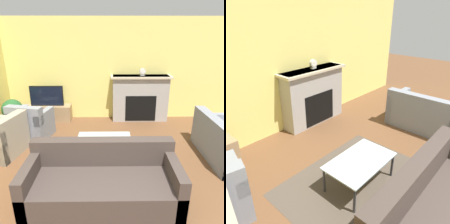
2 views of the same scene
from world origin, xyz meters
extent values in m
cube|color=#EADB72|center=(0.00, 4.29, 1.35)|extent=(8.63, 0.06, 2.70)
cube|color=#4C4238|center=(-0.15, 2.00, 0.00)|extent=(2.21, 1.82, 0.00)
cube|color=#9E9993|center=(0.79, 4.07, 0.62)|extent=(1.48, 0.38, 1.24)
cube|color=black|center=(0.79, 3.88, 0.39)|extent=(0.82, 0.01, 0.69)
cube|color=beige|center=(0.79, 4.04, 1.21)|extent=(1.60, 0.44, 0.05)
cube|color=#997A56|center=(-1.72, 4.00, 0.22)|extent=(1.23, 0.37, 0.45)
cube|color=black|center=(-1.72, 4.00, 0.72)|extent=(0.88, 0.05, 0.54)
cube|color=black|center=(-1.72, 3.97, 0.72)|extent=(0.84, 0.01, 0.50)
cube|color=#3D332D|center=(-0.16, 0.89, 0.21)|extent=(2.11, 0.92, 0.42)
cube|color=#3D332D|center=(-0.16, 1.25, 0.62)|extent=(2.11, 0.20, 0.40)
cube|color=#3D332D|center=(-1.14, 0.89, 0.33)|extent=(0.14, 0.92, 0.66)
cube|color=#3D332D|center=(0.83, 0.89, 0.33)|extent=(0.14, 0.92, 0.66)
cube|color=gray|center=(1.90, 2.06, 0.62)|extent=(0.20, 1.47, 0.40)
cube|color=gray|center=(2.23, 2.73, 0.33)|extent=(0.88, 0.14, 0.66)
cube|color=#9E937F|center=(-2.21, 2.27, 0.21)|extent=(0.92, 0.99, 0.42)
cube|color=#9E937F|center=(-1.94, 2.21, 0.62)|extent=(0.38, 0.87, 0.40)
cube|color=#9E937F|center=(-2.13, 2.62, 0.33)|extent=(0.77, 0.30, 0.66)
cube|color=gray|center=(-1.84, 3.03, 0.21)|extent=(0.94, 0.87, 0.42)
cube|color=gray|center=(-1.90, 2.78, 0.62)|extent=(0.83, 0.36, 0.40)
cube|color=gray|center=(-1.52, 2.96, 0.33)|extent=(0.29, 0.73, 0.66)
cube|color=gray|center=(-2.17, 3.10, 0.33)|extent=(0.29, 0.73, 0.66)
cylinder|color=#333338|center=(-0.62, 1.78, 0.20)|extent=(0.04, 0.04, 0.40)
cylinder|color=#333338|center=(0.31, 1.78, 0.20)|extent=(0.04, 0.04, 0.40)
cylinder|color=#333338|center=(-0.62, 2.32, 0.20)|extent=(0.04, 0.04, 0.40)
cylinder|color=#333338|center=(0.31, 2.32, 0.20)|extent=(0.04, 0.04, 0.40)
cube|color=silver|center=(-0.15, 2.05, 0.41)|extent=(1.01, 0.62, 0.02)
cylinder|color=#AD704C|center=(-2.36, 3.29, 0.12)|extent=(0.23, 0.23, 0.25)
cylinder|color=#4C3823|center=(-2.36, 3.29, 0.32)|extent=(0.03, 0.03, 0.15)
sphere|color=#235628|center=(-2.36, 3.29, 0.59)|extent=(0.49, 0.49, 0.49)
cube|color=beige|center=(0.82, 4.07, 1.25)|extent=(0.11, 0.07, 0.03)
cylinder|color=beige|center=(0.82, 4.07, 1.35)|extent=(0.16, 0.07, 0.16)
cylinder|color=white|center=(0.82, 4.04, 1.35)|extent=(0.13, 0.00, 0.13)
camera|label=1|loc=(-0.06, -1.64, 2.30)|focal=35.00mm
camera|label=2|loc=(-2.25, 0.59, 2.35)|focal=35.00mm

